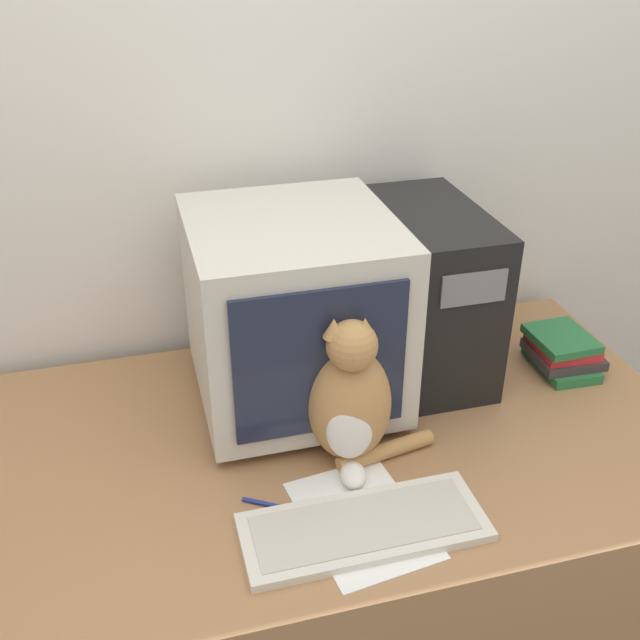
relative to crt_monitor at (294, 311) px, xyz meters
The scene contains 9 objects.
wall_back 0.47m from the crt_monitor, 82.93° to the left, with size 7.00×0.05×2.50m.
desk 0.60m from the crt_monitor, 75.96° to the right, with size 1.59×0.89×0.70m.
crt_monitor is the anchor object (origin of this frame).
computer_tower 0.35m from the crt_monitor, ahead, with size 0.21×0.43×0.41m.
keyboard 0.50m from the crt_monitor, 87.26° to the right, with size 0.46×0.18×0.02m.
cat 0.26m from the crt_monitor, 76.55° to the right, with size 0.28×0.22×0.34m.
book_stack 0.69m from the crt_monitor, ahead, with size 0.16×0.19×0.09m.
pen 0.43m from the crt_monitor, 108.86° to the right, with size 0.13×0.08×0.01m.
paper_sheet 0.48m from the crt_monitor, 86.38° to the right, with size 0.25×0.32×0.00m.
Camera 1 is at (-0.36, -0.79, 1.73)m, focal length 42.00 mm.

